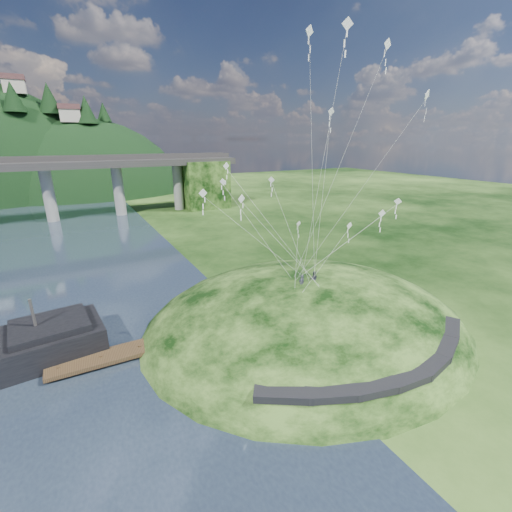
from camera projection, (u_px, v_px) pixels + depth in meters
ground at (249, 352)px, 31.73m from camera, size 320.00×320.00×0.00m
grass_hill at (305, 334)px, 37.51m from camera, size 36.00×32.00×13.00m
footpath at (393, 367)px, 26.36m from camera, size 22.29×5.84×0.83m
wooden_dock at (140, 348)px, 31.54m from camera, size 15.34×2.58×1.09m
kite_flyers at (309, 273)px, 34.78m from camera, size 2.69×1.10×1.88m
kite_swarm at (308, 156)px, 31.43m from camera, size 16.69×17.24×20.23m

